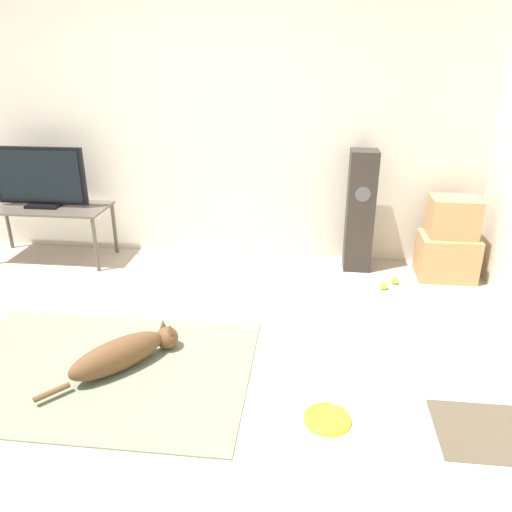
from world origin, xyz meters
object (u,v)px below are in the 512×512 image
tv (40,178)px  tennis_ball_by_boxes (395,280)px  cardboard_box_lower (447,257)px  dog (124,353)px  cardboard_box_upper (453,217)px  tv_stand (46,212)px  tennis_ball_near_speaker (383,286)px  floor_speaker (360,211)px  frisbee (327,419)px

tv → tennis_ball_by_boxes: size_ratio=12.99×
cardboard_box_lower → dog: bearing=-144.6°
cardboard_box_upper → tv_stand: bearing=-179.6°
tennis_ball_by_boxes → tennis_ball_near_speaker: (-0.11, -0.12, 0.00)m
tennis_ball_near_speaker → tv_stand: bearing=174.2°
cardboard_box_upper → floor_speaker: (-0.78, 0.10, -0.01)m
tv_stand → tennis_ball_near_speaker: 3.16m
frisbee → tv: size_ratio=0.30×
tennis_ball_by_boxes → cardboard_box_upper: bearing=25.7°
dog → tv: size_ratio=0.89×
cardboard_box_lower → tv_stand: bearing=-179.9°
dog → cardboard_box_lower: 2.87m
frisbee → floor_speaker: (0.30, 2.13, 0.53)m
dog → cardboard_box_upper: size_ratio=1.91×
dog → floor_speaker: (1.57, 1.78, 0.43)m
cardboard_box_lower → cardboard_box_upper: (0.01, 0.02, 0.36)m
frisbee → floor_speaker: 2.21m
frisbee → tv: 3.39m
floor_speaker → tennis_ball_by_boxes: bearing=-45.8°
tv_stand → tennis_ball_by_boxes: bearing=-3.5°
frisbee → tennis_ball_by_boxes: (0.61, 1.80, 0.02)m
frisbee → tennis_ball_near_speaker: tennis_ball_near_speaker is taller
dog → cardboard_box_lower: cardboard_box_lower is taller
tv_stand → tv: tv is taller
cardboard_box_lower → tv_stand: (-3.68, -0.01, 0.28)m
cardboard_box_lower → floor_speaker: bearing=171.5°
tv_stand → tennis_ball_by_boxes: size_ratio=17.76×
tv_stand → tennis_ball_near_speaker: size_ratio=17.76×
tennis_ball_near_speaker → cardboard_box_upper: bearing=30.7°
tv → tv_stand: bearing=-90.0°
cardboard_box_upper → floor_speaker: bearing=172.9°
tennis_ball_by_boxes → tennis_ball_near_speaker: 0.16m
tv_stand → tennis_ball_by_boxes: 3.26m
frisbee → cardboard_box_lower: (1.07, 2.01, 0.18)m
frisbee → tennis_ball_by_boxes: bearing=71.3°
tv_stand → tv: bearing=90.0°
dog → tennis_ball_by_boxes: size_ratio=11.58×
floor_speaker → tv_stand: 2.91m
dog → tv_stand: 2.16m
floor_speaker → tennis_ball_near_speaker: bearing=-65.2°
tv → tennis_ball_near_speaker: size_ratio=12.99×
cardboard_box_upper → tv_stand: size_ratio=0.34×
cardboard_box_upper → tv: size_ratio=0.47×
floor_speaker → tennis_ball_by_boxes: 0.68m
dog → floor_speaker: 2.41m
tennis_ball_by_boxes → tv_stand: bearing=176.5°
frisbee → cardboard_box_upper: bearing=62.1°
dog → tv_stand: size_ratio=0.65×
cardboard_box_lower → tennis_ball_by_boxes: cardboard_box_lower is taller
frisbee → tennis_ball_near_speaker: 1.76m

